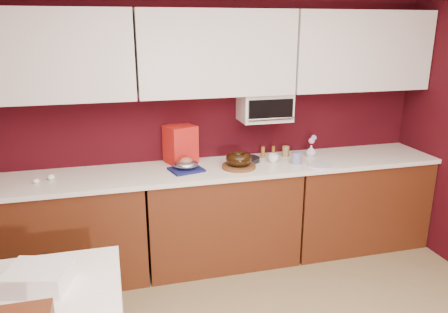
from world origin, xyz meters
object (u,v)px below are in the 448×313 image
blue_jar (296,158)px  flower_vase (311,150)px  bundt_cake (239,159)px  coffee_mug (273,157)px  toaster_oven (265,107)px  pandoro_box (180,144)px  foil_ham_nest (186,164)px  newspaper_stack (39,277)px

blue_jar → flower_vase: flower_vase is taller
bundt_cake → blue_jar: (0.53, -0.01, -0.03)m
coffee_mug → blue_jar: size_ratio=0.85×
toaster_oven → blue_jar: toaster_oven is taller
toaster_oven → pandoro_box: bearing=176.0°
foil_ham_nest → newspaper_stack: 1.62m
toaster_oven → coffee_mug: size_ratio=5.07×
bundt_cake → pandoro_box: bearing=147.2°
foil_ham_nest → flower_vase: flower_vase is taller
blue_jar → foil_ham_nest: bearing=176.9°
blue_jar → newspaper_stack: 2.32m
bundt_cake → flower_vase: (0.75, 0.17, -0.02)m
newspaper_stack → flower_vase: bearing=32.1°
bundt_cake → foil_ham_nest: size_ratio=1.08×
blue_jar → newspaper_stack: blue_jar is taller
bundt_cake → blue_jar: bundt_cake is taller
bundt_cake → newspaper_stack: (-1.46, -1.22, -0.18)m
newspaper_stack → foil_ham_nest: bearing=51.3°
foil_ham_nest → pandoro_box: 0.27m
toaster_oven → flower_vase: toaster_oven is taller
bundt_cake → newspaper_stack: bundt_cake is taller
bundt_cake → pandoro_box: (-0.45, 0.29, 0.09)m
foil_ham_nest → coffee_mug: bearing=3.1°
bundt_cake → coffee_mug: bearing=13.5°
toaster_oven → coffee_mug: (0.04, -0.15, -0.43)m
foil_ham_nest → newspaper_stack: foil_ham_nest is taller
pandoro_box → flower_vase: size_ratio=2.84×
blue_jar → bundt_cake: bearing=178.7°
bundt_cake → coffee_mug: 0.36m
bundt_cake → pandoro_box: 0.54m
coffee_mug → pandoro_box: bearing=165.4°
foil_ham_nest → blue_jar: 0.98m
bundt_cake → newspaper_stack: size_ratio=0.72×
newspaper_stack → coffee_mug: bearing=35.8°
flower_vase → bundt_cake: bearing=-167.5°
flower_vase → newspaper_stack: 2.61m
coffee_mug → foil_ham_nest: bearing=-176.9°
pandoro_box → flower_vase: 1.22m
pandoro_box → newspaper_stack: pandoro_box is taller
foil_ham_nest → coffee_mug: (0.80, 0.04, -0.01)m
toaster_oven → blue_jar: size_ratio=4.33×
pandoro_box → flower_vase: bearing=-26.1°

